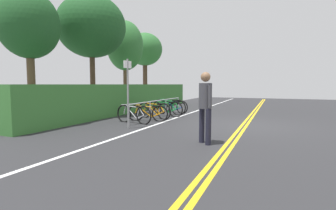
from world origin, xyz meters
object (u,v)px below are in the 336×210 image
object	(u,v)px
bicycle_0	(134,114)
pedestrian	(205,102)
sign_post_near	(128,87)
tree_mid	(91,27)
bicycle_3	(165,109)
bike_rack	(158,104)
bicycle_2	(154,110)
bicycle_5	(173,106)
tree_far_right	(125,46)
tree_near_left	(29,26)
bicycle_1	(148,113)
bicycle_4	(169,107)
tree_extra	(145,50)

from	to	relation	value
bicycle_0	pedestrian	world-z (taller)	pedestrian
sign_post_near	tree_mid	world-z (taller)	tree_mid
bicycle_0	bicycle_3	world-z (taller)	bicycle_3
bike_rack	bicycle_2	xyz separation A→B (m)	(-0.44, 0.00, -0.24)
bicycle_5	tree_far_right	world-z (taller)	tree_far_right
bicycle_0	pedestrian	bearing A→B (deg)	-122.79
sign_post_near	tree_near_left	size ratio (longest dim) A/B	0.49
bicycle_0	bicycle_1	xyz separation A→B (m)	(0.70, -0.23, -0.02)
bicycle_4	bicycle_5	world-z (taller)	bicycle_4
bicycle_4	sign_post_near	bearing A→B (deg)	-176.46
bicycle_3	bicycle_4	world-z (taller)	bicycle_4
bicycle_1	bicycle_3	xyz separation A→B (m)	(1.69, -0.02, 0.03)
bicycle_5	tree_mid	bearing A→B (deg)	128.37
bicycle_4	bicycle_3	bearing A→B (deg)	-172.77
bicycle_1	tree_mid	size ratio (longest dim) A/B	0.30
bicycle_0	tree_extra	world-z (taller)	tree_extra
bicycle_0	tree_far_right	xyz separation A→B (m)	(4.69, 3.36, 3.38)
bicycle_2	tree_extra	distance (m)	9.31
bicycle_2	bicycle_1	bearing A→B (deg)	-172.20
pedestrian	bicycle_4	bearing A→B (deg)	31.22
bicycle_1	bicycle_5	distance (m)	3.16
sign_post_near	tree_far_right	xyz separation A→B (m)	(5.72, 3.78, 2.34)
bicycle_0	tree_mid	world-z (taller)	tree_mid
tree_mid	tree_extra	bearing A→B (deg)	9.25
bicycle_2	sign_post_near	distance (m)	2.75
pedestrian	tree_far_right	world-z (taller)	tree_far_right
bicycle_4	bicycle_5	distance (m)	0.75
bike_rack	tree_near_left	bearing A→B (deg)	139.42
pedestrian	sign_post_near	xyz separation A→B (m)	(1.12, 2.93, 0.36)
bicycle_4	tree_far_right	xyz separation A→B (m)	(1.58, 3.52, 3.36)
pedestrian	bicycle_1	bearing A→B (deg)	47.49
bicycle_4	sign_post_near	world-z (taller)	sign_post_near
tree_mid	pedestrian	bearing A→B (deg)	-118.93
tree_mid	tree_far_right	world-z (taller)	tree_mid
bike_rack	bicycle_0	bearing A→B (deg)	176.26
bicycle_4	tree_far_right	distance (m)	5.12
bicycle_3	tree_mid	distance (m)	5.12
bicycle_3	bicycle_5	bearing A→B (deg)	6.88
bicycle_4	sign_post_near	size ratio (longest dim) A/B	0.75
bike_rack	sign_post_near	xyz separation A→B (m)	(-2.98, -0.29, 0.80)
bicycle_5	sign_post_near	bearing A→B (deg)	-176.00
bike_rack	tree_far_right	bearing A→B (deg)	51.81
bicycle_2	sign_post_near	size ratio (longest dim) A/B	0.76
bicycle_3	bicycle_5	size ratio (longest dim) A/B	1.05
bicycle_0	tree_extra	bearing A→B (deg)	25.79
bicycle_5	tree_near_left	xyz separation A→B (m)	(-5.68, 3.18, 3.19)
bike_rack	tree_near_left	distance (m)	5.77
tree_mid	bike_rack	bearing A→B (deg)	-79.94
bicycle_4	tree_near_left	world-z (taller)	tree_near_left
tree_near_left	tree_mid	xyz separation A→B (m)	(3.21, -0.06, 0.62)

